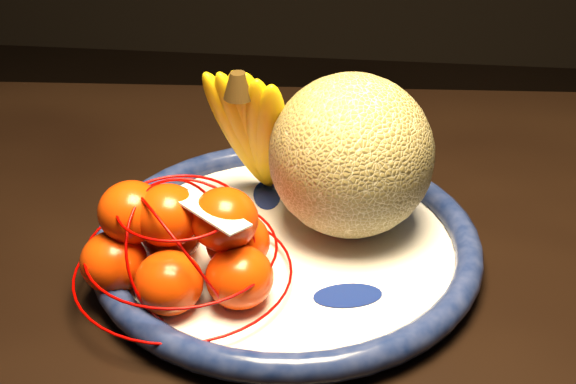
# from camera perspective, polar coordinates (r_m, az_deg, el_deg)

# --- Properties ---
(dining_table) EXTENTS (1.47, 0.94, 0.71)m
(dining_table) POSITION_cam_1_polar(r_m,az_deg,el_deg) (0.85, -7.83, -9.10)
(dining_table) COLOR black
(dining_table) RESTS_ON ground
(fruit_bowl) EXTENTS (0.38, 0.38, 0.03)m
(fruit_bowl) POSITION_cam_1_polar(r_m,az_deg,el_deg) (0.79, -0.08, -3.77)
(fruit_bowl) COLOR white
(fruit_bowl) RESTS_ON dining_table
(cantaloupe) EXTENTS (0.16, 0.16, 0.16)m
(cantaloupe) POSITION_cam_1_polar(r_m,az_deg,el_deg) (0.78, 4.51, 2.59)
(cantaloupe) COLOR olive
(cantaloupe) RESTS_ON fruit_bowl
(banana_bunch) EXTENTS (0.11, 0.11, 0.17)m
(banana_bunch) POSITION_cam_1_polar(r_m,az_deg,el_deg) (0.82, -2.39, 4.63)
(banana_bunch) COLOR #E0B200
(banana_bunch) RESTS_ON fruit_bowl
(mandarin_bag) EXTENTS (0.24, 0.24, 0.13)m
(mandarin_bag) POSITION_cam_1_polar(r_m,az_deg,el_deg) (0.73, -7.56, -3.71)
(mandarin_bag) COLOR #F03607
(mandarin_bag) RESTS_ON fruit_bowl
(price_tag) EXTENTS (0.07, 0.06, 0.01)m
(price_tag) POSITION_cam_1_polar(r_m,az_deg,el_deg) (0.69, -5.51, -1.38)
(price_tag) COLOR white
(price_tag) RESTS_ON mandarin_bag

